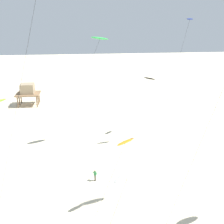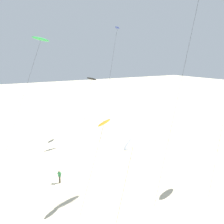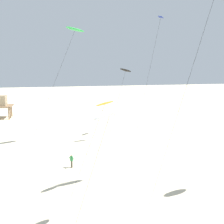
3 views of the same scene
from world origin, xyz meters
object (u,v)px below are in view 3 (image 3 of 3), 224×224
kite_green (75,30)px  kite_flyer_middle (72,161)px  kite_black (125,71)px  kite_white (110,113)px  kite_navy (160,19)px  kite_orange (104,105)px

kite_green → kite_flyer_middle: kite_green is taller
kite_black → kite_white: size_ratio=1.24×
kite_flyer_middle → kite_green: bearing=81.9°
kite_green → kite_flyer_middle: 20.06m
kite_navy → kite_flyer_middle: bearing=-141.0°
kite_green → kite_black: 10.00m
kite_black → kite_white: (-6.96, -22.02, -2.40)m
kite_green → kite_black: size_ratio=1.51×
kite_orange → kite_flyer_middle: 10.24m
kite_flyer_middle → kite_black: bearing=46.9°
kite_black → kite_white: bearing=-107.5°
kite_white → kite_flyer_middle: kite_white is taller
kite_green → kite_flyer_middle: bearing=-98.1°
kite_orange → kite_flyer_middle: size_ratio=5.39×
kite_navy → kite_flyer_middle: 28.30m
kite_green → kite_navy: size_ratio=0.88×
kite_white → kite_navy: (13.89, 25.22, 11.02)m
kite_orange → kite_green: bearing=95.0°
kite_orange → kite_flyer_middle: kite_orange is taller
kite_orange → kite_navy: kite_navy is taller
kite_navy → kite_black: bearing=-155.1°
kite_green → kite_black: kite_green is taller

